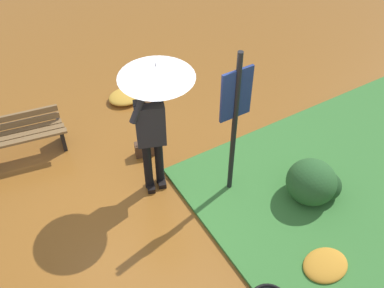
% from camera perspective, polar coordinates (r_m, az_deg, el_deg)
% --- Properties ---
extents(ground_plane, '(18.00, 18.00, 0.00)m').
position_cam_1_polar(ground_plane, '(6.57, -6.07, -6.64)').
color(ground_plane, brown).
extents(grass_verge, '(4.80, 4.00, 0.05)m').
position_cam_1_polar(grass_verge, '(7.04, 22.25, -6.02)').
color(grass_verge, '#387533').
rests_on(grass_verge, ground_plane).
extents(person_with_umbrella, '(0.96, 0.96, 2.04)m').
position_cam_1_polar(person_with_umbrella, '(5.69, -4.84, 5.77)').
color(person_with_umbrella, black).
rests_on(person_with_umbrella, ground_plane).
extents(info_sign_post, '(0.44, 0.07, 2.30)m').
position_cam_1_polar(info_sign_post, '(5.66, 5.44, 4.15)').
color(info_sign_post, black).
rests_on(info_sign_post, ground_plane).
extents(handbag, '(0.33, 0.22, 0.37)m').
position_cam_1_polar(handbag, '(7.07, -5.96, -0.57)').
color(handbag, '#4C3323').
rests_on(handbag, ground_plane).
extents(park_bench, '(1.40, 0.60, 0.75)m').
position_cam_1_polar(park_bench, '(7.30, -21.11, 0.75)').
color(park_bench, black).
rests_on(park_bench, ground_plane).
extents(shrub_cluster, '(0.77, 0.70, 0.63)m').
position_cam_1_polar(shrub_cluster, '(6.54, 15.11, -4.72)').
color(shrub_cluster, '#285628').
rests_on(shrub_cluster, ground_plane).
extents(leaf_pile_by_bench, '(0.64, 0.51, 0.14)m').
position_cam_1_polar(leaf_pile_by_bench, '(8.22, -8.29, 5.95)').
color(leaf_pile_by_bench, gold).
rests_on(leaf_pile_by_bench, ground_plane).
extents(leaf_pile_far_path, '(0.60, 0.48, 0.13)m').
position_cam_1_polar(leaf_pile_far_path, '(6.04, 16.40, -14.39)').
color(leaf_pile_far_path, '#C68428').
rests_on(leaf_pile_far_path, ground_plane).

